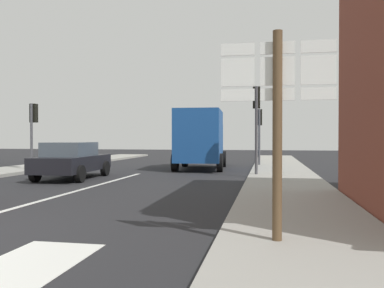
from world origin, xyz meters
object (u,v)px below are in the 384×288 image
Objects in this scene: traffic_light_near_right at (256,110)px; traffic_light_far_right at (259,124)px; traffic_light_near_left at (33,121)px; delivery_truck at (200,138)px; sedan_far at (72,160)px; route_sign_post at (277,113)px.

traffic_light_far_right is (0.00, 6.03, -0.38)m from traffic_light_near_right.
traffic_light_far_right is 0.99× the size of traffic_light_near_left.
delivery_truck is 1.57× the size of traffic_light_far_right.
traffic_light_far_right is at bearing 37.85° from delivery_truck.
traffic_light_near_right reaches higher than traffic_light_far_right.
traffic_light_near_right reaches higher than delivery_truck.
sedan_far is 1.31× the size of traffic_light_far_right.
sedan_far is 12.00m from route_sign_post.
traffic_light_near_right reaches higher than traffic_light_near_left.
traffic_light_far_right is (2.99, 2.32, 0.77)m from delivery_truck.
traffic_light_near_right is (-0.60, 11.06, 0.80)m from route_sign_post.
sedan_far is at bearing -38.46° from traffic_light_near_left.
sedan_far is 7.82m from traffic_light_near_right.
traffic_light_far_right reaches higher than route_sign_post.
route_sign_post reaches higher than sedan_far.
delivery_truck is 8.30m from traffic_light_near_left.
route_sign_post is 17.10m from traffic_light_far_right.
traffic_light_near_left reaches higher than sedan_far.
sedan_far is at bearing -131.83° from traffic_light_far_right.
traffic_light_near_right is 6.04m from traffic_light_far_right.
delivery_truck is at bearing 53.58° from sedan_far.
delivery_truck is at bearing 128.88° from traffic_light_near_right.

